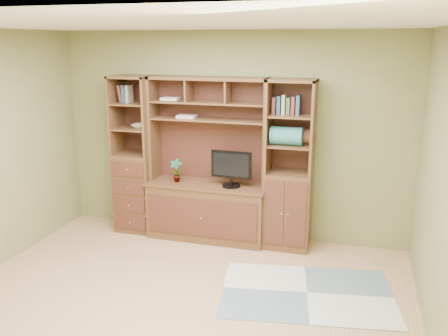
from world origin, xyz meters
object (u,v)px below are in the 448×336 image
(left_tower, at_px, (135,155))
(right_tower, at_px, (289,166))
(center_hutch, at_px, (207,161))
(monitor, at_px, (231,162))

(left_tower, relative_size, right_tower, 1.00)
(center_hutch, height_order, right_tower, same)
(left_tower, height_order, monitor, left_tower)
(monitor, bearing_deg, center_hutch, 176.20)
(left_tower, height_order, right_tower, same)
(right_tower, distance_m, monitor, 0.70)
(left_tower, xyz_separation_m, right_tower, (2.02, 0.00, 0.00))
(left_tower, distance_m, monitor, 1.33)
(center_hutch, xyz_separation_m, monitor, (0.32, -0.03, 0.01))
(left_tower, bearing_deg, monitor, -3.24)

